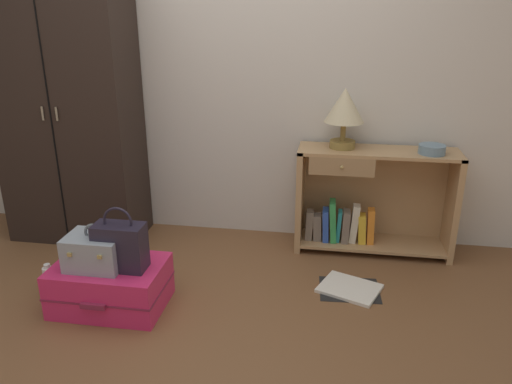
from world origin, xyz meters
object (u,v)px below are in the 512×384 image
at_px(table_lamp, 344,109).
at_px(suitcase_large, 111,285).
at_px(bowl, 432,149).
at_px(open_book_on_floor, 349,289).
at_px(bookshelf, 367,202).
at_px(bottle, 49,280).
at_px(train_case, 96,251).
at_px(wardrobe, 68,107).
at_px(handbag, 120,246).

relative_size(table_lamp, suitcase_large, 0.64).
relative_size(bowl, suitcase_large, 0.27).
xyz_separation_m(table_lamp, open_book_on_floor, (0.09, -0.59, -0.99)).
height_order(bookshelf, table_lamp, table_lamp).
xyz_separation_m(bowl, suitcase_large, (-1.84, -0.93, -0.63)).
xyz_separation_m(bookshelf, bottle, (-1.88, -0.92, -0.26)).
distance_m(bookshelf, suitcase_large, 1.77).
xyz_separation_m(bookshelf, train_case, (-1.51, -1.00, 0.01)).
relative_size(bowl, train_case, 0.55).
relative_size(wardrobe, bottle, 9.82).
relative_size(bookshelf, train_case, 3.45).
relative_size(train_case, handbag, 0.84).
distance_m(bookshelf, handbag, 1.70).
distance_m(train_case, open_book_on_floor, 1.51).
bearing_deg(bottle, handbag, -9.37).
bearing_deg(train_case, open_book_on_floor, 16.42).
relative_size(wardrobe, train_case, 6.28).
xyz_separation_m(bookshelf, handbag, (-1.37, -1.00, 0.05)).
relative_size(suitcase_large, handbag, 1.71).
bearing_deg(bookshelf, suitcase_large, -146.26).
height_order(table_lamp, suitcase_large, table_lamp).
distance_m(table_lamp, train_case, 1.78).
bearing_deg(handbag, bottle, 170.63).
bearing_deg(train_case, table_lamp, 37.35).
xyz_separation_m(wardrobe, handbag, (0.73, -0.93, -0.57)).
xyz_separation_m(wardrobe, bottle, (0.22, -0.84, -0.87)).
distance_m(bookshelf, bottle, 2.11).
distance_m(handbag, bottle, 0.61).
relative_size(bowl, bottle, 0.87).
relative_size(bowl, open_book_on_floor, 0.40).
bearing_deg(suitcase_large, bowl, 26.71).
xyz_separation_m(wardrobe, bowl, (2.48, 0.02, -0.20)).
bearing_deg(bowl, handbag, -151.45).
relative_size(bookshelf, bottle, 5.40).
relative_size(bottle, open_book_on_floor, 0.47).
relative_size(wardrobe, table_lamp, 4.84).
height_order(bookshelf, open_book_on_floor, bookshelf).
relative_size(suitcase_large, bottle, 3.18).
distance_m(train_case, bottle, 0.47).
bearing_deg(open_book_on_floor, bowl, 48.07).
xyz_separation_m(bookshelf, suitcase_large, (-1.46, -0.98, -0.22)).
height_order(table_lamp, train_case, table_lamp).
xyz_separation_m(suitcase_large, train_case, (-0.05, -0.03, 0.23)).
bearing_deg(open_book_on_floor, handbag, -161.93).
height_order(bookshelf, handbag, bookshelf).
bearing_deg(suitcase_large, open_book_on_floor, 15.96).
xyz_separation_m(train_case, bottle, (-0.37, 0.09, -0.27)).
relative_size(wardrobe, open_book_on_floor, 4.58).
bearing_deg(handbag, wardrobe, 128.37).
height_order(bookshelf, bottle, bookshelf).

